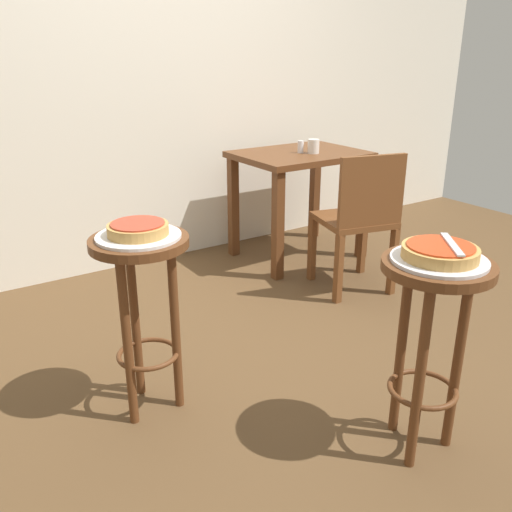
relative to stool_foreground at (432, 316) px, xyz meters
The scene contains 13 objects.
ground_plane 0.92m from the stool_foreground, 84.30° to the left, with size 6.00×6.00×0.00m, color brown.
back_wall 2.57m from the stool_foreground, 88.23° to the left, with size 6.00×0.10×3.00m, color silver.
stool_foreground is the anchor object (origin of this frame).
serving_plate_foreground 0.21m from the stool_foreground, ahead, with size 0.32×0.32×0.01m, color silver.
pizza_foreground 0.23m from the stool_foreground, 97.13° to the right, with size 0.25×0.25×0.05m.
stool_middle 1.06m from the stool_foreground, 133.18° to the left, with size 0.37×0.37×0.74m.
serving_plate_middle 1.08m from the stool_foreground, 133.18° to the left, with size 0.31×0.31×0.01m, color silver.
pizza_middle 1.09m from the stool_foreground, 133.18° to the left, with size 0.22×0.22×0.05m.
dining_table 2.04m from the stool_foreground, 64.99° to the left, with size 0.83×0.63×0.74m.
cup_near_edge 1.99m from the stool_foreground, 62.76° to the left, with size 0.08×0.08×0.09m, color silver.
condiment_shaker 2.02m from the stool_foreground, 65.08° to the left, with size 0.04×0.04×0.08m, color white.
wooden_chair 1.40m from the stool_foreground, 56.12° to the left, with size 0.49×0.49×0.85m.
pizza_server_knife 0.26m from the stool_foreground, 33.69° to the right, with size 0.22×0.02×0.01m, color silver.
Camera 1 is at (-1.50, -1.79, 1.40)m, focal length 38.39 mm.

